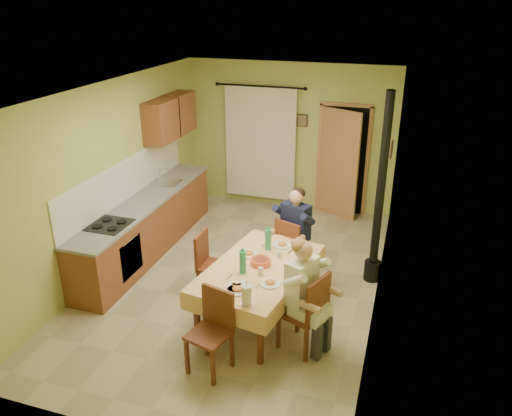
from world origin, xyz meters
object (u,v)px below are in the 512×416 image
(chair_far, at_px, (293,260))
(chair_near, at_px, (210,348))
(man_far, at_px, (295,224))
(man_right, at_px, (304,284))
(stove_flue, at_px, (378,217))
(chair_left, at_px, (214,278))
(chair_right, at_px, (303,326))
(dining_table, at_px, (259,292))

(chair_far, relative_size, chair_near, 1.00)
(chair_far, xyz_separation_m, man_far, (0.00, 0.01, 0.59))
(man_right, height_order, stove_flue, stove_flue)
(chair_far, bearing_deg, chair_left, -118.37)
(chair_far, xyz_separation_m, man_right, (0.48, -1.51, 0.59))
(chair_right, relative_size, man_far, 0.73)
(chair_left, bearing_deg, chair_near, 20.73)
(chair_left, bearing_deg, man_far, 131.88)
(dining_table, bearing_deg, stove_flue, 56.06)
(chair_far, height_order, chair_left, chair_far)
(man_far, distance_m, stove_flue, 1.18)
(dining_table, distance_m, chair_near, 1.14)
(man_right, bearing_deg, chair_near, 150.27)
(chair_far, height_order, man_right, man_right)
(chair_far, xyz_separation_m, stove_flue, (1.14, 0.31, 0.73))
(dining_table, bearing_deg, chair_right, -22.30)
(dining_table, relative_size, stove_flue, 0.73)
(chair_left, relative_size, stove_flue, 0.34)
(chair_right, distance_m, man_far, 1.71)
(chair_right, height_order, man_far, man_far)
(man_far, bearing_deg, chair_far, -90.00)
(chair_left, height_order, man_right, man_right)
(man_far, distance_m, man_right, 1.60)
(man_far, bearing_deg, chair_near, -80.18)
(man_right, relative_size, stove_flue, 0.50)
(dining_table, height_order, man_right, man_right)
(chair_right, bearing_deg, man_right, 90.00)
(chair_near, relative_size, man_right, 0.70)
(chair_near, distance_m, stove_flue, 3.05)
(chair_far, relative_size, stove_flue, 0.35)
(man_far, height_order, stove_flue, stove_flue)
(chair_right, bearing_deg, chair_left, 85.82)
(dining_table, relative_size, chair_right, 2.00)
(dining_table, relative_size, chair_far, 2.08)
(stove_flue, bearing_deg, chair_far, -164.90)
(chair_near, bearing_deg, man_far, -86.07)
(chair_right, distance_m, chair_left, 1.59)
(man_far, bearing_deg, chair_left, -118.07)
(dining_table, relative_size, man_far, 1.47)
(chair_left, relative_size, man_right, 0.69)
(dining_table, xyz_separation_m, man_right, (0.67, -0.42, 0.50))
(dining_table, distance_m, man_right, 0.93)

